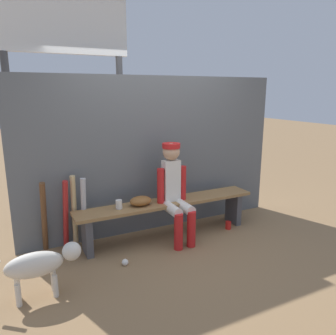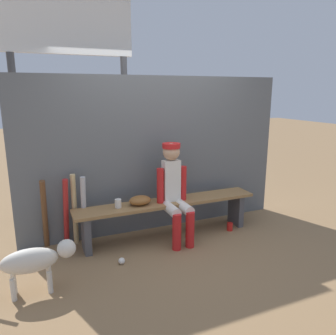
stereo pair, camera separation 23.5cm
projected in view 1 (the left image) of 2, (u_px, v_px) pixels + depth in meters
name	position (u px, v px, depth m)	size (l,w,h in m)	color
ground_plane	(168.00, 236.00, 4.37)	(30.00, 30.00, 0.00)	olive
chainlink_fence	(157.00, 155.00, 4.44)	(3.71, 0.03, 2.10)	#595E63
dugout_bench	(168.00, 209.00, 4.29)	(2.44, 0.36, 0.50)	olive
player_seated	(175.00, 189.00, 4.14)	(0.41, 0.55, 1.26)	silver
baseball_glove	(141.00, 201.00, 4.08)	(0.28, 0.20, 0.12)	brown
bat_aluminum_silver	(84.00, 213.00, 3.98)	(0.06, 0.06, 0.90)	#B7B7BC
bat_wood_natural	(74.00, 212.00, 3.98)	(0.06, 0.06, 0.93)	tan
bat_aluminum_red	(66.00, 215.00, 3.93)	(0.06, 0.06, 0.89)	#B22323
bat_wood_dark	(44.00, 217.00, 3.82)	(0.06, 0.06, 0.92)	brown
baseball	(125.00, 262.00, 3.64)	(0.07, 0.07, 0.07)	white
cup_on_ground	(228.00, 225.00, 4.60)	(0.08, 0.08, 0.11)	red
cup_on_bench	(119.00, 204.00, 3.97)	(0.08, 0.08, 0.11)	silver
scoreboard	(70.00, 54.00, 4.56)	(2.06, 0.27, 3.46)	#3F3F42
dog	(41.00, 264.00, 3.03)	(0.84, 0.20, 0.49)	beige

